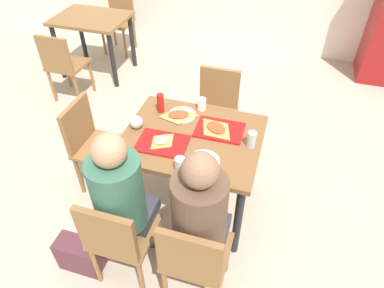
{
  "coord_description": "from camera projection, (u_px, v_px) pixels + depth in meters",
  "views": [
    {
      "loc": [
        0.57,
        -1.88,
        2.41
      ],
      "look_at": [
        0.0,
        0.0,
        0.68
      ],
      "focal_mm": 32.31,
      "sensor_mm": 36.0,
      "label": 1
    }
  ],
  "objects": [
    {
      "name": "ground_plane",
      "position": [
        192.0,
        203.0,
        3.07
      ],
      "size": [
        10.0,
        10.0,
        0.02
      ],
      "primitive_type": "cube",
      "color": "#B7A893"
    },
    {
      "name": "main_table",
      "position": [
        192.0,
        147.0,
        2.63
      ],
      "size": [
        1.02,
        0.83,
        0.76
      ],
      "color": "brown",
      "rests_on": "ground_plane"
    },
    {
      "name": "chair_near_left",
      "position": [
        118.0,
        237.0,
        2.22
      ],
      "size": [
        0.4,
        0.4,
        0.85
      ],
      "color": "olive",
      "rests_on": "ground_plane"
    },
    {
      "name": "chair_near_right",
      "position": [
        194.0,
        258.0,
        2.1
      ],
      "size": [
        0.4,
        0.4,
        0.85
      ],
      "color": "olive",
      "rests_on": "ground_plane"
    },
    {
      "name": "chair_far_side",
      "position": [
        216.0,
        106.0,
        3.31
      ],
      "size": [
        0.4,
        0.4,
        0.85
      ],
      "color": "olive",
      "rests_on": "ground_plane"
    },
    {
      "name": "chair_left_end",
      "position": [
        91.0,
        140.0,
        2.93
      ],
      "size": [
        0.4,
        0.4,
        0.85
      ],
      "color": "olive",
      "rests_on": "ground_plane"
    },
    {
      "name": "person_in_red",
      "position": [
        122.0,
        196.0,
        2.16
      ],
      "size": [
        0.32,
        0.42,
        1.26
      ],
      "color": "#383842",
      "rests_on": "ground_plane"
    },
    {
      "name": "person_in_brown_jacket",
      "position": [
        201.0,
        215.0,
        2.04
      ],
      "size": [
        0.32,
        0.42,
        1.26
      ],
      "color": "#383842",
      "rests_on": "ground_plane"
    },
    {
      "name": "tray_red_near",
      "position": [
        162.0,
        143.0,
        2.49
      ],
      "size": [
        0.37,
        0.27,
        0.02
      ],
      "primitive_type": "cube",
      "rotation": [
        0.0,
        0.0,
        0.04
      ],
      "color": "#B21414",
      "rests_on": "main_table"
    },
    {
      "name": "tray_red_far",
      "position": [
        219.0,
        130.0,
        2.61
      ],
      "size": [
        0.36,
        0.27,
        0.02
      ],
      "primitive_type": "cube",
      "rotation": [
        0.0,
        0.0,
        0.01
      ],
      "color": "#B21414",
      "rests_on": "main_table"
    },
    {
      "name": "paper_plate_center",
      "position": [
        182.0,
        115.0,
        2.76
      ],
      "size": [
        0.22,
        0.22,
        0.01
      ],
      "primitive_type": "cylinder",
      "color": "white",
      "rests_on": "main_table"
    },
    {
      "name": "paper_plate_near_edge",
      "position": [
        204.0,
        161.0,
        2.36
      ],
      "size": [
        0.22,
        0.22,
        0.01
      ],
      "primitive_type": "cylinder",
      "color": "white",
      "rests_on": "main_table"
    },
    {
      "name": "pizza_slice_a",
      "position": [
        162.0,
        140.0,
        2.49
      ],
      "size": [
        0.19,
        0.21,
        0.02
      ],
      "color": "#C68C47",
      "rests_on": "tray_red_near"
    },
    {
      "name": "pizza_slice_b",
      "position": [
        216.0,
        128.0,
        2.6
      ],
      "size": [
        0.29,
        0.27,
        0.02
      ],
      "color": "#C68C47",
      "rests_on": "tray_red_far"
    },
    {
      "name": "pizza_slice_c",
      "position": [
        179.0,
        115.0,
        2.73
      ],
      "size": [
        0.27,
        0.22,
        0.02
      ],
      "color": "tan",
      "rests_on": "paper_plate_center"
    },
    {
      "name": "plastic_cup_a",
      "position": [
        202.0,
        104.0,
        2.79
      ],
      "size": [
        0.07,
        0.07,
        0.1
      ],
      "primitive_type": "cylinder",
      "color": "white",
      "rests_on": "main_table"
    },
    {
      "name": "plastic_cup_b",
      "position": [
        180.0,
        164.0,
        2.27
      ],
      "size": [
        0.07,
        0.07,
        0.1
      ],
      "primitive_type": "cylinder",
      "color": "white",
      "rests_on": "main_table"
    },
    {
      "name": "soda_can",
      "position": [
        252.0,
        139.0,
        2.44
      ],
      "size": [
        0.07,
        0.07,
        0.12
      ],
      "primitive_type": "cylinder",
      "color": "#B7BCC6",
      "rests_on": "main_table"
    },
    {
      "name": "condiment_bottle",
      "position": [
        161.0,
        103.0,
        2.75
      ],
      "size": [
        0.06,
        0.06,
        0.16
      ],
      "primitive_type": "cylinder",
      "color": "red",
      "rests_on": "main_table"
    },
    {
      "name": "foil_bundle",
      "position": [
        136.0,
        122.0,
        2.61
      ],
      "size": [
        0.1,
        0.1,
        0.1
      ],
      "primitive_type": "sphere",
      "color": "silver",
      "rests_on": "main_table"
    },
    {
      "name": "handbag",
      "position": [
        80.0,
        255.0,
        2.52
      ],
      "size": [
        0.32,
        0.16,
        0.28
      ],
      "primitive_type": "cube",
      "rotation": [
        0.0,
        0.0,
        -0.0
      ],
      "color": "#592D38",
      "rests_on": "ground_plane"
    },
    {
      "name": "background_table",
      "position": [
        92.0,
        27.0,
        4.4
      ],
      "size": [
        0.9,
        0.7,
        0.76
      ],
      "color": "olive",
      "rests_on": "ground_plane"
    },
    {
      "name": "background_chair_near",
      "position": [
        63.0,
        63.0,
        3.96
      ],
      "size": [
        0.4,
        0.4,
        0.85
      ],
      "color": "olive",
      "rests_on": "ground_plane"
    },
    {
      "name": "background_chair_far",
      "position": [
        119.0,
        16.0,
        5.02
      ],
      "size": [
        0.4,
        0.4,
        0.85
      ],
      "color": "olive",
      "rests_on": "ground_plane"
    }
  ]
}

